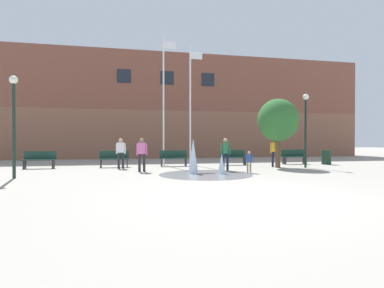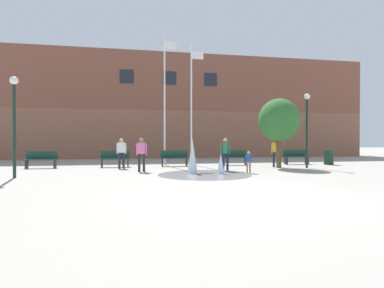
% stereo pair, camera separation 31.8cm
% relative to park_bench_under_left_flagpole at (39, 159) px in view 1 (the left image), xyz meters
% --- Properties ---
extents(ground_plane, '(100.00, 100.00, 0.00)m').
position_rel_park_bench_under_left_flagpole_xyz_m(ground_plane, '(7.70, -9.66, -0.48)').
color(ground_plane, '#9E998E').
extents(library_building, '(36.00, 6.05, 8.89)m').
position_rel_park_bench_under_left_flagpole_xyz_m(library_building, '(7.70, 10.79, 3.97)').
color(library_building, brown).
rests_on(library_building, ground).
extents(splash_fountain, '(4.05, 4.05, 1.57)m').
position_rel_park_bench_under_left_flagpole_xyz_m(splash_fountain, '(7.79, -4.15, 0.06)').
color(splash_fountain, gray).
rests_on(splash_fountain, ground).
extents(park_bench_under_left_flagpole, '(1.60, 0.44, 0.91)m').
position_rel_park_bench_under_left_flagpole_xyz_m(park_bench_under_left_flagpole, '(0.00, 0.00, 0.00)').
color(park_bench_under_left_flagpole, '#28282D').
rests_on(park_bench_under_left_flagpole, ground).
extents(park_bench_center, '(1.60, 0.44, 0.91)m').
position_rel_park_bench_under_left_flagpole_xyz_m(park_bench_center, '(3.82, -0.00, 0.00)').
color(park_bench_center, '#28282D').
rests_on(park_bench_center, ground).
extents(park_bench_under_right_flagpole, '(1.60, 0.44, 0.91)m').
position_rel_park_bench_under_left_flagpole_xyz_m(park_bench_under_right_flagpole, '(7.13, 0.03, 0.00)').
color(park_bench_under_right_flagpole, '#28282D').
rests_on(park_bench_under_right_flagpole, ground).
extents(park_bench_near_trashcan, '(1.60, 0.44, 0.91)m').
position_rel_park_bench_under_left_flagpole_xyz_m(park_bench_near_trashcan, '(10.78, 0.13, 0.00)').
color(park_bench_near_trashcan, '#28282D').
rests_on(park_bench_near_trashcan, ground).
extents(park_bench_far_right, '(1.60, 0.44, 0.91)m').
position_rel_park_bench_under_left_flagpole_xyz_m(park_bench_far_right, '(14.76, 0.04, 0.00)').
color(park_bench_far_right, '#28282D').
rests_on(park_bench_far_right, ground).
extents(adult_near_bench, '(0.50, 0.38, 1.59)m').
position_rel_park_bench_under_left_flagpole_xyz_m(adult_near_bench, '(9.29, -2.95, 0.45)').
color(adult_near_bench, '#1E233D').
rests_on(adult_near_bench, ground).
extents(teen_by_trashcan, '(0.50, 0.35, 1.59)m').
position_rel_park_bench_under_left_flagpole_xyz_m(teen_by_trashcan, '(12.60, -1.60, 0.45)').
color(teen_by_trashcan, '#1E233D').
rests_on(teen_by_trashcan, ground).
extents(adult_in_red, '(0.50, 0.21, 1.59)m').
position_rel_park_bench_under_left_flagpole_xyz_m(adult_in_red, '(4.20, -0.85, 0.45)').
color(adult_in_red, '#28282D').
rests_on(adult_in_red, ground).
extents(adult_watching, '(0.50, 0.29, 1.59)m').
position_rel_park_bench_under_left_flagpole_xyz_m(adult_watching, '(5.23, -2.77, 0.45)').
color(adult_watching, '#28282D').
rests_on(adult_watching, ground).
extents(child_running, '(0.31, 0.24, 0.99)m').
position_rel_park_bench_under_left_flagpole_xyz_m(child_running, '(10.00, -4.23, 0.10)').
color(child_running, '#89755B').
rests_on(child_running, ground).
extents(flagpole_left, '(0.80, 0.10, 7.83)m').
position_rel_park_bench_under_left_flagpole_xyz_m(flagpole_left, '(6.68, 0.86, 3.68)').
color(flagpole_left, silver).
rests_on(flagpole_left, ground).
extents(flagpole_right, '(0.80, 0.10, 7.30)m').
position_rel_park_bench_under_left_flagpole_xyz_m(flagpole_right, '(8.31, 0.86, 3.41)').
color(flagpole_right, silver).
rests_on(flagpole_right, ground).
extents(lamp_post_left_lane, '(0.32, 0.32, 4.00)m').
position_rel_park_bench_under_left_flagpole_xyz_m(lamp_post_left_lane, '(0.26, -4.23, 2.12)').
color(lamp_post_left_lane, '#192D23').
rests_on(lamp_post_left_lane, ground).
extents(lamp_post_right_lane, '(0.32, 0.32, 4.01)m').
position_rel_park_bench_under_left_flagpole_xyz_m(lamp_post_right_lane, '(14.04, -2.35, 2.13)').
color(lamp_post_right_lane, '#192D23').
rests_on(lamp_post_right_lane, ground).
extents(trash_can, '(0.56, 0.56, 0.90)m').
position_rel_park_bench_under_left_flagpole_xyz_m(trash_can, '(16.58, -0.59, -0.03)').
color(trash_can, '#193323').
rests_on(trash_can, ground).
extents(street_tree_near_building, '(2.18, 2.18, 3.75)m').
position_rel_park_bench_under_left_flagpole_xyz_m(street_tree_near_building, '(12.58, -2.02, 2.09)').
color(street_tree_near_building, brown).
rests_on(street_tree_near_building, ground).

